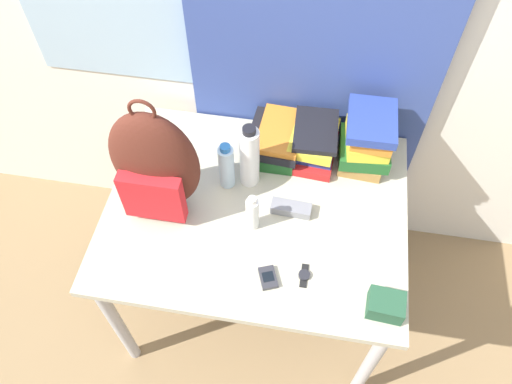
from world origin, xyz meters
The scene contains 15 objects.
ground_plane centered at (0.00, 0.00, 0.00)m, with size 12.00×12.00×0.00m, color #8C704C.
wall_back centered at (0.00, 0.97, 1.25)m, with size 6.00×0.06×2.50m.
curtain_blue centered at (0.14, 0.92, 1.25)m, with size 0.96×0.04×2.50m.
desk centered at (0.00, 0.44, 0.69)m, with size 1.13×0.89×0.78m.
backpack centered at (-0.35, 0.41, 1.00)m, with size 0.31×0.18×0.52m.
book_stack_left centered at (0.04, 0.75, 0.84)m, with size 0.23×0.28×0.12m.
book_stack_center centered at (0.17, 0.74, 0.85)m, with size 0.22×0.26×0.14m.
book_stack_right centered at (0.38, 0.74, 0.90)m, with size 0.20×0.25×0.25m.
water_bottle centered at (-0.13, 0.54, 0.88)m, with size 0.06×0.06×0.22m.
sports_bottle centered at (-0.04, 0.57, 0.92)m, with size 0.07×0.07×0.30m.
sunscreen_bottle centered at (0.00, 0.37, 0.86)m, with size 0.05×0.05×0.17m.
cell_phone centered at (0.09, 0.16, 0.79)m, with size 0.08×0.10×0.02m.
sunglasses_case centered at (0.13, 0.45, 0.80)m, with size 0.15×0.06×0.04m.
camera_pouch centered at (0.48, 0.12, 0.81)m, with size 0.12×0.10×0.07m.
wristwatch centered at (0.21, 0.19, 0.78)m, with size 0.04×0.09×0.01m.
Camera 1 is at (0.17, -0.59, 2.34)m, focal length 35.00 mm.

